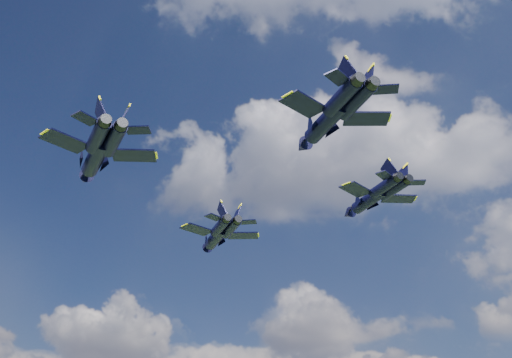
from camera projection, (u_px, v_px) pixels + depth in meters
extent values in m
cylinder|color=black|center=(216.00, 237.00, 100.28)|extent=(7.06, 8.43, 1.84)
cone|color=black|center=(206.00, 250.00, 105.27)|extent=(3.00, 3.17, 1.74)
ellipsoid|color=brown|center=(210.00, 241.00, 103.37)|extent=(2.58, 2.93, 0.84)
cube|color=black|center=(197.00, 229.00, 97.43)|extent=(4.68, 5.41, 0.18)
cube|color=black|center=(243.00, 236.00, 99.69)|extent=(5.25, 3.82, 0.18)
cube|color=black|center=(214.00, 217.00, 93.19)|extent=(2.42, 2.87, 0.14)
cube|color=black|center=(248.00, 222.00, 94.82)|extent=(2.68, 1.92, 0.14)
cube|color=black|center=(222.00, 212.00, 94.99)|extent=(2.41, 2.05, 3.08)
cube|color=black|center=(237.00, 214.00, 95.68)|extent=(1.79, 2.82, 3.08)
cylinder|color=black|center=(96.00, 157.00, 77.27)|extent=(8.34, 8.90, 2.03)
cone|color=black|center=(85.00, 179.00, 82.59)|extent=(3.40, 3.47, 1.92)
ellipsoid|color=brown|center=(90.00, 165.00, 80.57)|extent=(2.99, 3.14, 0.93)
cube|color=black|center=(65.00, 141.00, 73.91)|extent=(4.90, 5.96, 0.20)
cube|color=black|center=(134.00, 155.00, 76.96)|extent=(5.89, 4.56, 0.20)
cube|color=black|center=(85.00, 118.00, 69.47)|extent=(2.51, 3.13, 0.16)
cube|color=black|center=(138.00, 130.00, 71.67)|extent=(3.05, 2.31, 0.16)
cube|color=black|center=(101.00, 114.00, 71.55)|extent=(2.82, 2.06, 3.40)
cube|color=black|center=(123.00, 119.00, 72.48)|extent=(1.99, 2.99, 3.40)
cylinder|color=black|center=(370.00, 200.00, 90.55)|extent=(7.32, 7.76, 1.78)
cone|color=black|center=(348.00, 214.00, 95.19)|extent=(2.97, 3.03, 1.68)
ellipsoid|color=brown|center=(357.00, 205.00, 93.43)|extent=(2.62, 2.74, 0.81)
cube|color=black|center=(356.00, 189.00, 87.60)|extent=(4.28, 5.21, 0.18)
cube|color=black|center=(399.00, 199.00, 90.29)|extent=(5.16, 4.00, 0.18)
cube|color=black|center=(384.00, 175.00, 83.73)|extent=(2.19, 2.73, 0.14)
cube|color=black|center=(416.00, 183.00, 85.67)|extent=(2.67, 2.03, 0.14)
cube|color=black|center=(389.00, 170.00, 85.55)|extent=(2.48, 1.79, 2.98)
cube|color=black|center=(402.00, 174.00, 86.37)|extent=(1.74, 2.61, 2.98)
cylinder|color=black|center=(326.00, 121.00, 69.85)|extent=(7.46, 8.52, 1.89)
cone|color=black|center=(302.00, 147.00, 74.91)|extent=(3.11, 3.25, 1.79)
ellipsoid|color=brown|center=(312.00, 132.00, 72.99)|extent=(2.70, 2.98, 0.86)
cube|color=black|center=(303.00, 104.00, 66.84)|extent=(4.72, 5.55, 0.19)
cube|color=black|center=(366.00, 119.00, 69.36)|extent=(5.43, 4.05, 0.19)
cube|color=black|center=(338.00, 77.00, 62.57)|extent=(2.43, 2.94, 0.15)
cube|color=black|center=(386.00, 89.00, 64.39)|extent=(2.78, 2.04, 0.15)
cube|color=black|center=(347.00, 73.00, 64.45)|extent=(2.53, 2.04, 3.16)
cube|color=black|center=(367.00, 78.00, 65.22)|extent=(1.84, 2.85, 3.16)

